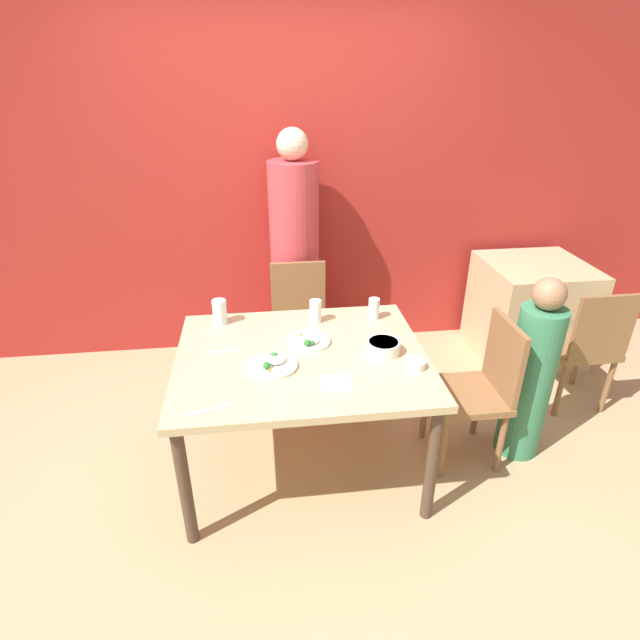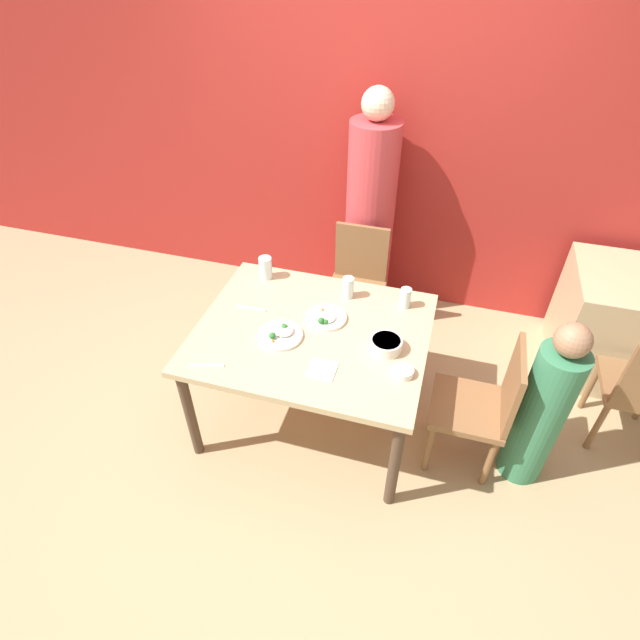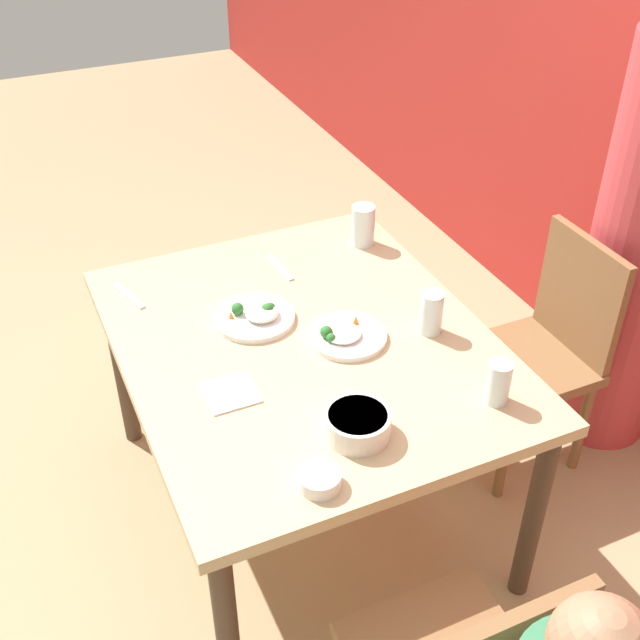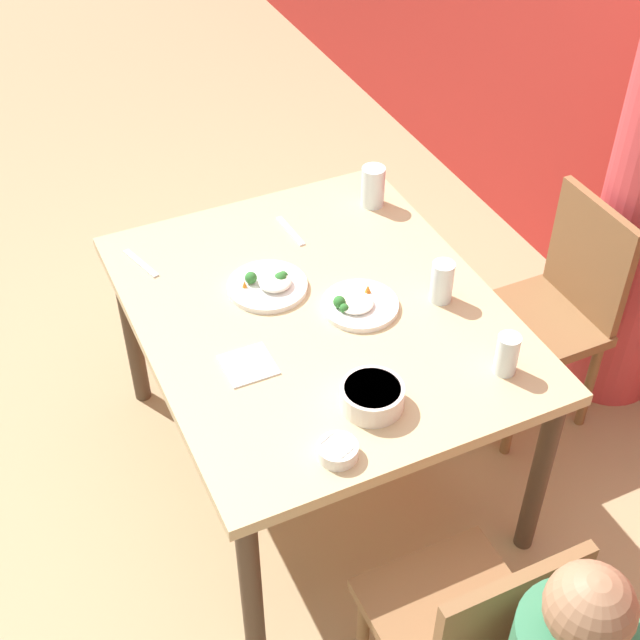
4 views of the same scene
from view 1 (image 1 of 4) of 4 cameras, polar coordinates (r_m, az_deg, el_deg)
The scene contains 19 objects.
ground_plane at distance 3.03m, azimuth -1.91°, elevation -15.78°, with size 10.00×10.00×0.00m, color tan.
wall_back at distance 3.76m, azimuth -4.47°, elevation 16.13°, with size 10.00×0.06×2.70m.
dining_table at distance 2.63m, azimuth -2.12°, elevation -5.36°, with size 1.29×1.06×0.72m.
chair_adult_spot at distance 3.48m, azimuth -2.28°, elevation -0.18°, with size 0.40×0.40×0.86m.
chair_child_spot at distance 2.93m, azimuth 17.70°, elevation -7.27°, with size 0.40×0.40×0.86m.
person_adult at distance 3.66m, azimuth -2.86°, elevation 6.77°, with size 0.35×0.35×1.71m.
person_child at distance 3.04m, azimuth 22.92°, elevation -5.98°, with size 0.25×0.25×1.10m.
bowl_curry at distance 2.61m, azimuth 7.25°, elevation -3.06°, with size 0.17×0.17×0.07m.
plate_rice_adult at distance 2.68m, azimuth -1.33°, elevation -2.41°, with size 0.24×0.24×0.06m.
plate_rice_child at distance 2.49m, azimuth -5.41°, elevation -4.97°, with size 0.25×0.25×0.06m.
bowl_rice_small at distance 2.51m, azimuth 10.75°, elevation -4.96°, with size 0.11×0.11×0.04m.
glass_water_tall at distance 2.94m, azimuth 6.18°, elevation 1.30°, with size 0.06×0.06×0.13m.
glass_water_short at distance 2.88m, azimuth -0.52°, elevation 1.01°, with size 0.07×0.07×0.14m.
glass_water_center at distance 2.92m, azimuth -11.39°, elevation 0.91°, with size 0.08×0.08×0.15m.
napkin_folded at distance 2.37m, azimuth 1.92°, elevation -7.15°, with size 0.14×0.14×0.01m.
fork_steel at distance 2.67m, azimuth -10.96°, elevation -3.46°, with size 0.18×0.03×0.01m.
spoon_steel at distance 2.25m, azimuth -12.58°, elevation -10.04°, with size 0.18×0.07×0.01m.
background_table at distance 4.17m, azimuth 22.74°, elevation 1.05°, with size 0.74×0.71×0.76m.
chair_background at distance 3.62m, azimuth 28.02°, elevation -2.47°, with size 0.40×0.40×0.86m.
Camera 1 is at (-0.18, -2.21, 2.06)m, focal length 28.00 mm.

